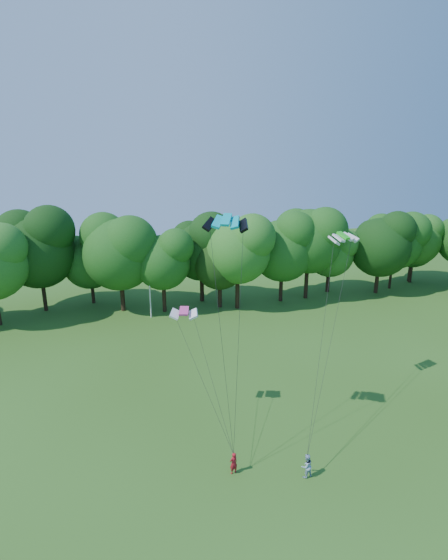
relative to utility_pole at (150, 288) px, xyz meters
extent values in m
plane|color=#2C5015|center=(4.39, -32.27, -3.82)|extent=(160.00, 160.00, 0.00)
cylinder|color=beige|center=(0.00, 0.00, -0.13)|extent=(0.18, 0.18, 7.40)
cube|color=beige|center=(0.00, 0.00, 3.39)|extent=(1.40, 0.64, 0.08)
imported|color=maroon|center=(3.89, -27.80, -3.05)|extent=(0.66, 0.55, 1.55)
imported|color=#97B4D2|center=(8.38, -29.09, -3.00)|extent=(0.94, 0.81, 1.65)
cube|color=#059FAC|center=(4.08, -24.62, 12.22)|extent=(2.86, 2.08, 0.66)
cube|color=green|center=(14.19, -20.25, 9.91)|extent=(2.61, 1.80, 0.49)
cube|color=#CE3988|center=(1.71, -21.11, 5.08)|extent=(2.15, 1.37, 0.43)
cylinder|color=black|center=(8.98, 1.76, -1.98)|extent=(0.41, 0.41, 3.69)
ellipsoid|color=black|center=(8.98, 1.76, 2.89)|extent=(7.38, 7.38, 8.05)
cylinder|color=#352115|center=(39.56, 6.02, -1.80)|extent=(0.50, 0.50, 4.04)
ellipsoid|color=#215219|center=(39.56, 6.02, 3.53)|extent=(8.09, 8.09, 8.82)
camera|label=1|loc=(-1.53, -50.43, 16.76)|focal=28.00mm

